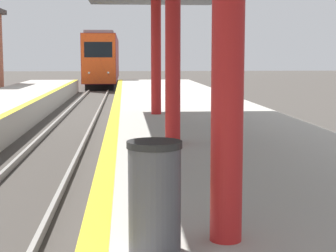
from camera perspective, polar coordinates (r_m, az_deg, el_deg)
The scene contains 2 objects.
train at distance 52.93m, azimuth -6.58°, elevation 6.73°, with size 2.63×20.60×4.63m.
trash_bin at distance 5.01m, azimuth -1.37°, elevation -7.19°, with size 0.49×0.49×1.00m.
Camera 1 is at (1.96, -2.38, 2.65)m, focal length 60.00 mm.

